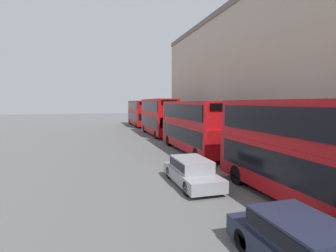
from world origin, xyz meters
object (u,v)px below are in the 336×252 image
(bus_third_in_queue, at_px, (158,115))
(car_dark_sedan, at_px, (303,246))
(bus_leading, at_px, (322,151))
(car_hatchback, at_px, (192,171))
(bus_second_in_queue, at_px, (193,124))
(bus_trailing, at_px, (139,112))

(bus_third_in_queue, xyz_separation_m, car_dark_sedan, (-3.40, -27.69, -1.81))
(bus_leading, distance_m, car_hatchback, 5.95)
(bus_leading, bearing_deg, bus_third_in_queue, 90.00)
(car_dark_sedan, relative_size, car_hatchback, 0.96)
(bus_second_in_queue, relative_size, bus_third_in_queue, 1.03)
(bus_trailing, bearing_deg, bus_third_in_queue, -90.00)
(bus_third_in_queue, xyz_separation_m, bus_trailing, (0.00, 13.96, -0.07))
(bus_second_in_queue, xyz_separation_m, car_dark_sedan, (-3.40, -15.63, -1.63))
(bus_trailing, bearing_deg, bus_second_in_queue, -90.00)
(bus_second_in_queue, relative_size, car_dark_sedan, 2.45)
(bus_trailing, xyz_separation_m, car_hatchback, (-3.40, -34.31, -1.75))
(car_dark_sedan, bearing_deg, car_hatchback, 90.00)
(bus_second_in_queue, bearing_deg, bus_leading, -90.00)
(bus_second_in_queue, relative_size, car_hatchback, 2.37)
(bus_leading, distance_m, bus_trailing, 38.89)
(bus_trailing, distance_m, car_dark_sedan, 41.82)
(bus_leading, xyz_separation_m, bus_trailing, (0.00, 38.89, 0.09))
(bus_second_in_queue, distance_m, bus_third_in_queue, 12.06)
(bus_third_in_queue, bearing_deg, bus_second_in_queue, -90.00)
(bus_leading, xyz_separation_m, bus_second_in_queue, (0.00, 12.88, -0.01))
(bus_third_in_queue, height_order, car_hatchback, bus_third_in_queue)
(car_dark_sedan, bearing_deg, bus_trailing, 85.33)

